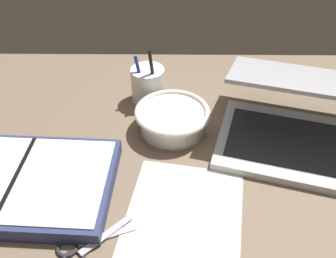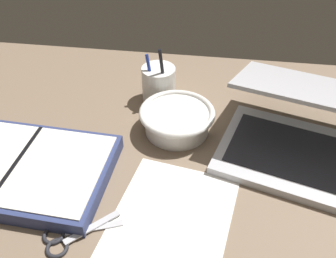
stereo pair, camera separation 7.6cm
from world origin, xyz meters
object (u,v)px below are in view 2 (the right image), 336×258
at_px(planner, 19,168).
at_px(scissors, 65,238).
at_px(bowl, 177,119).
at_px(laptop, 308,134).
at_px(pen_cup, 159,84).

distance_m(planner, scissors, 0.19).
height_order(bowl, scissors, bowl).
xyz_separation_m(laptop, bowl, (-0.28, 0.04, -0.02)).
distance_m(pen_cup, planner, 0.38).
bearing_deg(planner, bowl, 34.40).
height_order(laptop, pen_cup, laptop).
bearing_deg(scissors, planner, 104.47).
height_order(pen_cup, planner, pen_cup).
height_order(pen_cup, scissors, pen_cup).
xyz_separation_m(laptop, scissors, (-0.43, -0.28, -0.05)).
relative_size(planner, scissors, 2.79).
bearing_deg(bowl, planner, -148.45).
bearing_deg(pen_cup, laptop, -24.43).
height_order(laptop, planner, laptop).
height_order(laptop, scissors, laptop).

